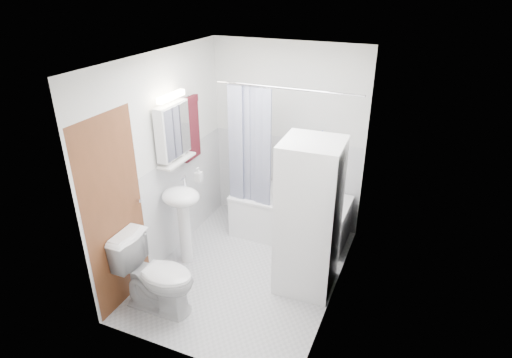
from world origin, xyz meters
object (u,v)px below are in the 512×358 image
at_px(toilet, 157,275).
at_px(bathtub, 290,214).
at_px(sink, 182,208).
at_px(washer_dryer, 308,218).

bearing_deg(toilet, bathtub, -24.49).
distance_m(sink, toilet, 0.87).
distance_m(bathtub, toilet, 1.95).
relative_size(washer_dryer, toilet, 2.08).
bearing_deg(washer_dryer, bathtub, 116.48).
bearing_deg(toilet, washer_dryer, -54.30).
relative_size(bathtub, washer_dryer, 0.87).
height_order(bathtub, sink, sink).
height_order(sink, toilet, sink).
bearing_deg(sink, toilet, -77.63).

